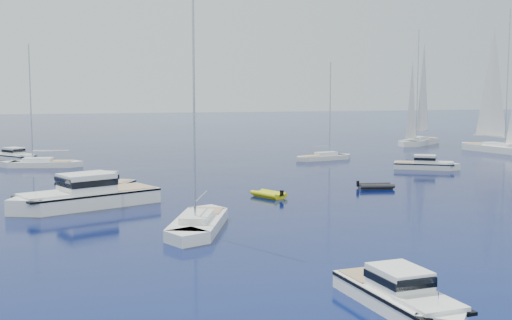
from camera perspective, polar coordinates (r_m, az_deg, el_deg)
The scene contains 14 objects.
ground at distance 38.56m, azimuth 11.90°, elevation -7.25°, with size 400.00×400.00×0.00m, color navy.
motor_cruiser_near at distance 28.13m, azimuth 12.36°, elevation -12.38°, with size 2.46×8.04×2.11m, color white, non-canonical shape.
motor_cruiser_left at distance 55.64m, azimuth -13.44°, elevation -3.13°, with size 2.97×9.69×2.54m, color silver, non-canonical shape.
motor_cruiser_centre at distance 51.34m, azimuth -14.56°, elevation -3.94°, with size 3.75×12.27×3.22m, color white, non-canonical shape.
motor_cruiser_far_r at distance 74.90m, azimuth 14.42°, elevation -0.76°, with size 2.32×7.57×1.99m, color silver, non-canonical shape.
motor_cruiser_horizon at distance 86.68m, azimuth -20.06°, elevation -0.01°, with size 2.32×7.57×1.99m, color white, non-canonical shape.
sailboat_fore at distance 42.17m, azimuth -4.99°, elevation -5.97°, with size 2.77×10.67×15.68m, color white, non-canonical shape.
sailboat_centre at distance 82.17m, azimuth 5.86°, elevation 0.01°, with size 2.21×8.49×12.48m, color silver, non-canonical shape.
sailboat_sails_r at distance 97.76m, azimuth 20.01°, elevation 0.66°, with size 3.56×13.69×20.13m, color white, non-canonical shape.
sailboat_far_l at distance 78.34m, azimuth -17.96°, elevation -0.57°, with size 2.51×9.66×14.21m, color white, non-canonical shape.
sailboat_sails_far at distance 106.80m, azimuth 13.86°, elevation 1.30°, with size 3.24×12.47×18.32m, color silver, non-canonical shape.
tender_yellow at distance 54.13m, azimuth 1.10°, elevation -3.21°, with size 1.75×3.09×0.95m, color #CECD0C, non-canonical shape.
tender_grey_near at distance 59.48m, azimuth 10.24°, elevation -2.45°, with size 1.81×3.23×0.95m, color black, non-canonical shape.
tender_grey_far at distance 66.10m, azimuth -15.51°, elevation -1.71°, with size 1.82×3.26×0.95m, color black, non-canonical shape.
Camera 1 is at (-17.14, -33.36, 8.93)m, focal length 46.48 mm.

